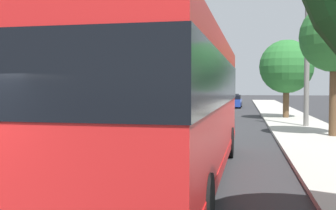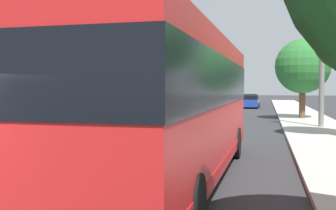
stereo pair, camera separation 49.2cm
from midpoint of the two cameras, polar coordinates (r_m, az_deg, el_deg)
The scene contains 8 objects.
lane_divider_line at distance 14.65m, azimuth -2.09°, elevation -6.59°, with size 110.00×0.16×0.01m, color silver.
coach_bus at distance 9.94m, azimuth 2.67°, elevation 0.67°, with size 11.29×2.71×3.52m.
car_behind_bus at distance 45.40m, azimuth 11.94°, elevation 0.48°, with size 4.60×2.02×1.43m.
car_oncoming at distance 27.35m, azimuth 1.16°, elevation -0.88°, with size 4.75×2.09×1.41m.
car_ahead_same_lane at distance 35.07m, azimuth 4.70°, elevation -0.02°, with size 4.70×1.96×1.54m.
car_far_distant at distance 51.63m, azimuth 11.89°, elevation 0.71°, with size 4.26×1.89×1.44m.
roadside_tree_far_block at distance 29.90m, azimuth 19.08°, elevation 5.21°, with size 3.83×3.83×5.71m.
utility_pole at distance 23.83m, azimuth 21.65°, elevation 6.57°, with size 0.29×0.29×8.14m, color slate.
Camera 2 is at (-3.86, -4.20, 2.35)m, focal length 42.83 mm.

